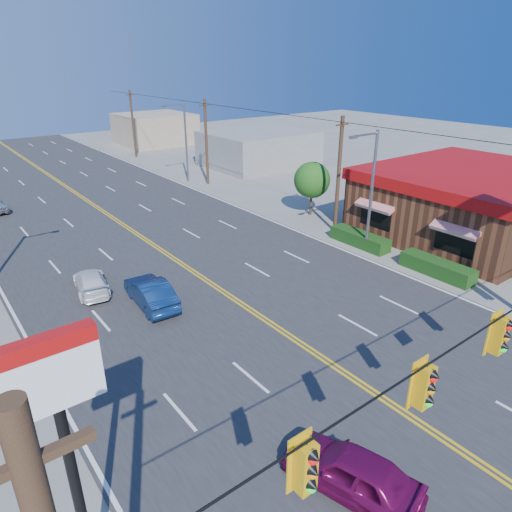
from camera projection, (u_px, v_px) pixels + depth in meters
ground at (482, 466)px, 14.53m from camera, size 160.00×160.00×0.00m
road at (178, 262)px, 29.09m from camera, size 20.00×120.00×0.06m
kfc at (470, 201)px, 33.44m from camera, size 16.30×12.40×4.70m
pizza_hut_sign at (61, 421)px, 9.24m from camera, size 1.90×0.30×6.85m
streetlight_se at (370, 186)px, 28.96m from camera, size 2.55×0.25×8.00m
streetlight_ne at (184, 138)px, 46.45m from camera, size 2.55×0.25×8.00m
utility_pole_near at (338, 176)px, 32.79m from camera, size 0.28×0.28×8.40m
utility_pole_mid at (206, 143)px, 45.90m from camera, size 0.28×0.28×8.40m
utility_pole_far at (133, 124)px, 59.02m from camera, size 0.28×0.28×8.40m
tree_kfc_rear at (312, 180)px, 36.93m from camera, size 2.94×2.94×4.41m
bld_east_mid at (259, 149)px, 55.16m from camera, size 12.00×10.00×4.00m
bld_east_far at (155, 129)px, 69.44m from camera, size 10.00×10.00×4.40m
car_magenta at (351, 472)px, 13.45m from camera, size 2.81×4.55×1.44m
car_blue at (151, 293)px, 23.73m from camera, size 1.86×4.50×1.45m
car_white at (91, 283)px, 25.16m from camera, size 2.28×4.16×1.14m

